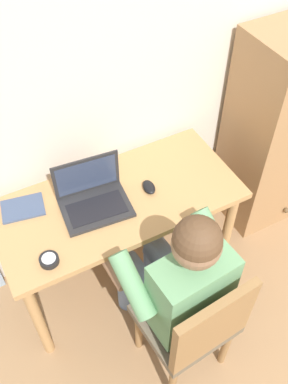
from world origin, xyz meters
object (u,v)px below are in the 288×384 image
at_px(laptop, 93,197).
at_px(desk_clock, 49,260).
at_px(chair, 194,325).
at_px(person_seated, 174,276).
at_px(computer_mouse, 149,187).
at_px(desk, 119,213).
at_px(notebook_pad, 23,208).
at_px(dresser, 283,130).

bearing_deg(laptop, desk_clock, -144.46).
relative_size(chair, person_seated, 0.73).
xyz_separation_m(chair, computer_mouse, (0.11, 0.65, 0.27)).
bearing_deg(person_seated, desk, 96.31).
height_order(desk, notebook_pad, notebook_pad).
relative_size(chair, desk_clock, 9.72).
xyz_separation_m(chair, notebook_pad, (-0.52, 0.83, 0.26)).
bearing_deg(person_seated, laptop, 108.65).
xyz_separation_m(computer_mouse, desk_clock, (-0.61, -0.18, -0.00)).
height_order(person_seated, laptop, person_seated).
bearing_deg(laptop, person_seated, -71.35).
bearing_deg(desk_clock, laptop, 35.54).
xyz_separation_m(dresser, chair, (-1.11, -0.76, -0.18)).
bearing_deg(dresser, desk_clock, -170.05).
distance_m(dresser, laptop, 1.30).
height_order(chair, person_seated, person_seated).
bearing_deg(chair, computer_mouse, 80.75).
bearing_deg(person_seated, dresser, 27.14).
relative_size(person_seated, notebook_pad, 5.68).
relative_size(chair, laptop, 2.42).
height_order(chair, computer_mouse, chair).
height_order(desk, desk_clock, desk_clock).
relative_size(person_seated, laptop, 3.30).
height_order(desk, chair, chair).
distance_m(person_seated, notebook_pad, 0.83).
relative_size(dresser, chair, 1.54).
bearing_deg(dresser, computer_mouse, -174.13).
bearing_deg(dresser, notebook_pad, 177.31).
bearing_deg(dresser, desk, -175.77).
xyz_separation_m(person_seated, laptop, (-0.17, 0.52, 0.13)).
relative_size(laptop, computer_mouse, 3.62).
bearing_deg(notebook_pad, computer_mouse, -5.63).
bearing_deg(notebook_pad, chair, -47.77).
height_order(dresser, computer_mouse, dresser).
relative_size(dresser, person_seated, 1.13).
relative_size(computer_mouse, notebook_pad, 0.48).
height_order(desk, laptop, laptop).
distance_m(laptop, desk_clock, 0.39).
height_order(dresser, chair, dresser).
xyz_separation_m(desk, laptop, (-0.12, 0.03, 0.16)).
bearing_deg(desk, dresser, 4.23).
relative_size(laptop, desk_clock, 4.02).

